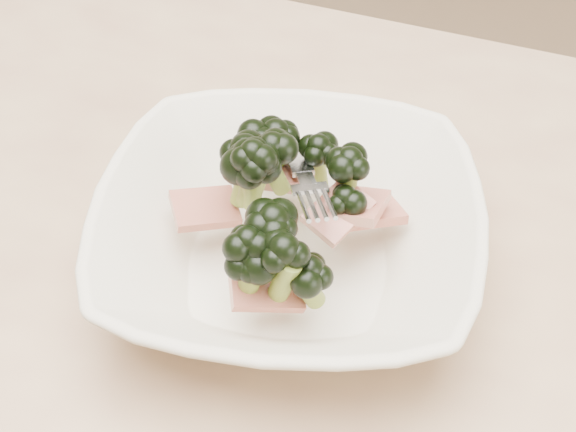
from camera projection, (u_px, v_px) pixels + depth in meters
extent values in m
cube|color=tan|center=(118.00, 285.00, 0.58)|extent=(1.20, 0.80, 0.04)
imported|color=beige|center=(288.00, 235.00, 0.55)|extent=(0.32, 0.32, 0.06)
cylinder|color=olive|center=(309.00, 290.00, 0.50)|extent=(0.02, 0.02, 0.03)
ellipsoid|color=black|center=(309.00, 270.00, 0.49)|extent=(0.03, 0.03, 0.03)
cylinder|color=olive|center=(318.00, 169.00, 0.58)|extent=(0.02, 0.01, 0.03)
ellipsoid|color=black|center=(319.00, 147.00, 0.56)|extent=(0.03, 0.03, 0.02)
cylinder|color=olive|center=(284.00, 280.00, 0.49)|extent=(0.03, 0.02, 0.05)
ellipsoid|color=black|center=(284.00, 249.00, 0.47)|extent=(0.03, 0.03, 0.03)
cylinder|color=olive|center=(276.00, 162.00, 0.58)|extent=(0.02, 0.02, 0.05)
ellipsoid|color=black|center=(276.00, 133.00, 0.56)|extent=(0.04, 0.04, 0.03)
cylinder|color=olive|center=(253.00, 185.00, 0.53)|extent=(0.02, 0.02, 0.03)
ellipsoid|color=black|center=(252.00, 160.00, 0.51)|extent=(0.04, 0.04, 0.03)
cylinder|color=olive|center=(265.00, 170.00, 0.56)|extent=(0.01, 0.01, 0.02)
ellipsoid|color=black|center=(264.00, 153.00, 0.55)|extent=(0.03, 0.03, 0.02)
cylinder|color=olive|center=(253.00, 183.00, 0.52)|extent=(0.02, 0.02, 0.04)
ellipsoid|color=black|center=(252.00, 158.00, 0.51)|extent=(0.03, 0.03, 0.03)
cylinder|color=olive|center=(254.00, 163.00, 0.58)|extent=(0.02, 0.02, 0.04)
ellipsoid|color=black|center=(253.00, 135.00, 0.56)|extent=(0.04, 0.04, 0.03)
cylinder|color=olive|center=(245.00, 178.00, 0.56)|extent=(0.02, 0.02, 0.04)
ellipsoid|color=black|center=(243.00, 153.00, 0.55)|extent=(0.03, 0.03, 0.02)
cylinder|color=olive|center=(254.00, 181.00, 0.52)|extent=(0.01, 0.02, 0.04)
ellipsoid|color=black|center=(253.00, 153.00, 0.50)|extent=(0.03, 0.03, 0.02)
cylinder|color=olive|center=(344.00, 214.00, 0.54)|extent=(0.01, 0.02, 0.02)
ellipsoid|color=black|center=(345.00, 197.00, 0.53)|extent=(0.03, 0.03, 0.02)
cylinder|color=olive|center=(274.00, 242.00, 0.50)|extent=(0.01, 0.02, 0.03)
ellipsoid|color=black|center=(273.00, 220.00, 0.49)|extent=(0.04, 0.04, 0.03)
cylinder|color=olive|center=(251.00, 279.00, 0.50)|extent=(0.02, 0.01, 0.03)
ellipsoid|color=black|center=(249.00, 257.00, 0.48)|extent=(0.03, 0.03, 0.03)
cylinder|color=olive|center=(246.00, 179.00, 0.54)|extent=(0.02, 0.02, 0.04)
ellipsoid|color=black|center=(245.00, 150.00, 0.53)|extent=(0.04, 0.04, 0.03)
cylinder|color=olive|center=(273.00, 172.00, 0.53)|extent=(0.02, 0.02, 0.04)
ellipsoid|color=black|center=(272.00, 145.00, 0.52)|extent=(0.03, 0.03, 0.02)
cylinder|color=olive|center=(348.00, 187.00, 0.54)|extent=(0.01, 0.01, 0.04)
ellipsoid|color=black|center=(350.00, 160.00, 0.52)|extent=(0.03, 0.03, 0.02)
cylinder|color=olive|center=(249.00, 269.00, 0.50)|extent=(0.02, 0.02, 0.04)
ellipsoid|color=black|center=(248.00, 240.00, 0.48)|extent=(0.03, 0.03, 0.02)
cube|color=maroon|center=(267.00, 291.00, 0.51)|extent=(0.05, 0.05, 0.03)
cube|color=maroon|center=(338.00, 211.00, 0.53)|extent=(0.04, 0.05, 0.02)
cube|color=maroon|center=(205.00, 208.00, 0.55)|extent=(0.06, 0.05, 0.02)
cube|color=maroon|center=(365.00, 207.00, 0.54)|extent=(0.03, 0.05, 0.02)
cube|color=maroon|center=(296.00, 172.00, 0.58)|extent=(0.03, 0.05, 0.02)
cube|color=maroon|center=(368.00, 212.00, 0.56)|extent=(0.06, 0.06, 0.02)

